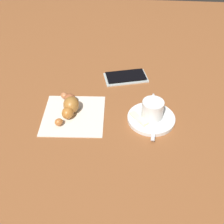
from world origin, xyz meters
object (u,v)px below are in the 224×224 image
saucer (151,119)px  cell_phone (126,77)px  espresso_cup (153,109)px  napkin (74,115)px  teaspoon (155,118)px  croissant (69,106)px  sugar_packet (139,118)px

saucer → cell_phone: (-0.08, 0.19, -0.00)m
espresso_cup → napkin: bearing=-178.9°
teaspoon → croissant: croissant is taller
teaspoon → sugar_packet: 0.04m
croissant → sugar_packet: bearing=-7.6°
saucer → sugar_packet: 0.04m
espresso_cup → croissant: size_ratio=0.59×
espresso_cup → croissant: 0.22m
saucer → croissant: 0.22m
sugar_packet → teaspoon: bearing=56.2°
croissant → teaspoon: bearing=-5.1°
saucer → napkin: size_ratio=0.76×
saucer → espresso_cup: (0.00, 0.00, 0.03)m
sugar_packet → croissant: bearing=-137.9°
espresso_cup → teaspoon: (0.01, -0.01, -0.02)m
saucer → teaspoon: (0.01, -0.01, 0.01)m
saucer → teaspoon: size_ratio=1.04×
espresso_cup → sugar_packet: size_ratio=1.39×
espresso_cup → teaspoon: size_ratio=0.68×
espresso_cup → saucer: bearing=-104.3°
napkin → croissant: size_ratio=1.18×
napkin → saucer: bearing=-0.1°
sugar_packet → cell_phone: sugar_packet is taller
saucer → espresso_cup: espresso_cup is taller
saucer → cell_phone: size_ratio=0.86×
sugar_packet → napkin: 0.18m
espresso_cup → cell_phone: size_ratio=0.56×
saucer → croissant: bearing=176.3°
croissant → saucer: bearing=-3.7°
espresso_cup → napkin: size_ratio=0.50×
espresso_cup → napkin: 0.21m
saucer → espresso_cup: size_ratio=1.52×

